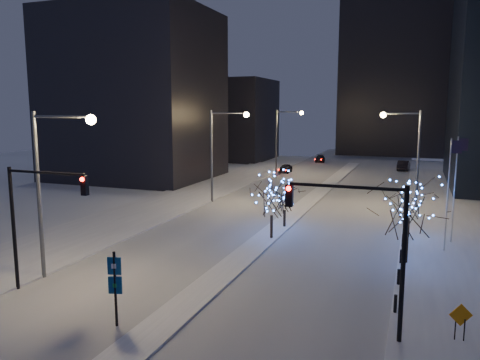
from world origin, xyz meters
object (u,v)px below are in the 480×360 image
at_px(street_lamp_w_near, 52,172).
at_px(holiday_tree_plaza_near, 408,210).
at_px(street_lamp_w_mid, 221,143).
at_px(traffic_signal_west, 34,209).
at_px(holiday_tree_plaza_far, 410,202).
at_px(street_lamp_w_far, 283,132).
at_px(traffic_signal_east, 366,235).
at_px(holiday_tree_median_far, 285,197).
at_px(wayfinding_sign, 115,281).
at_px(construction_sign, 461,318).
at_px(car_near, 285,168).
at_px(street_lamp_east, 409,147).
at_px(car_mid, 404,165).
at_px(car_far, 320,159).
at_px(holiday_tree_median_near, 272,196).

relative_size(street_lamp_w_near, holiday_tree_plaza_near, 1.81).
bearing_deg(street_lamp_w_mid, holiday_tree_plaza_near, -37.12).
xyz_separation_m(traffic_signal_west, holiday_tree_plaza_far, (18.94, 18.84, -1.83)).
height_order(street_lamp_w_far, traffic_signal_east, street_lamp_w_far).
xyz_separation_m(traffic_signal_east, holiday_tree_median_far, (-8.44, 17.73, -2.01)).
distance_m(wayfinding_sign, construction_sign, 15.48).
bearing_deg(car_near, street_lamp_w_mid, -92.10).
xyz_separation_m(street_lamp_w_near, wayfinding_sign, (6.94, -3.89, -4.27)).
height_order(street_lamp_w_mid, street_lamp_east, same).
bearing_deg(traffic_signal_east, car_mid, 90.00).
height_order(holiday_tree_plaza_near, wayfinding_sign, holiday_tree_plaza_near).
xyz_separation_m(traffic_signal_west, car_near, (-0.29, 53.03, -4.06)).
relative_size(holiday_tree_plaza_far, construction_sign, 2.54).
height_order(car_far, construction_sign, construction_sign).
bearing_deg(car_far, construction_sign, -82.82).
distance_m(street_lamp_w_mid, car_near, 26.67).
height_order(holiday_tree_median_far, wayfinding_sign, holiday_tree_median_far).
xyz_separation_m(traffic_signal_east, car_far, (-15.44, 69.26, -4.11)).
bearing_deg(car_near, holiday_tree_plaza_near, -66.37).
distance_m(street_lamp_w_mid, car_mid, 40.63).
bearing_deg(holiday_tree_plaza_far, car_mid, 92.02).
relative_size(street_lamp_w_mid, holiday_tree_median_near, 1.96).
xyz_separation_m(street_lamp_w_mid, street_lamp_w_far, (0.00, 25.00, 0.00)).
xyz_separation_m(street_lamp_w_far, street_lamp_east, (19.02, -22.00, -0.05)).
height_order(traffic_signal_west, holiday_tree_plaza_far, traffic_signal_west).
xyz_separation_m(street_lamp_w_far, holiday_tree_plaza_far, (19.44, -33.16, -3.57)).
bearing_deg(holiday_tree_plaza_near, traffic_signal_west, -147.02).
bearing_deg(holiday_tree_plaza_far, car_far, 108.29).
bearing_deg(car_near, holiday_tree_median_near, -78.04).
bearing_deg(street_lamp_east, street_lamp_w_far, 130.85).
bearing_deg(street_lamp_w_mid, holiday_tree_plaza_far, -22.78).
bearing_deg(holiday_tree_plaza_far, holiday_tree_plaza_near, -90.00).
height_order(street_lamp_east, car_mid, street_lamp_east).
distance_m(car_near, wayfinding_sign, 55.35).
bearing_deg(holiday_tree_plaza_near, street_lamp_east, 91.35).
bearing_deg(car_far, holiday_tree_median_near, -91.52).
bearing_deg(holiday_tree_plaza_near, holiday_tree_plaza_far, 90.00).
relative_size(car_mid, wayfinding_sign, 1.36).
bearing_deg(holiday_tree_plaza_far, car_near, 119.35).
bearing_deg(construction_sign, traffic_signal_east, 176.94).
bearing_deg(traffic_signal_west, car_far, 88.42).
xyz_separation_m(street_lamp_east, wayfinding_sign, (-12.08, -31.89, -4.22)).
relative_size(street_lamp_w_near, street_lamp_w_far, 1.00).
xyz_separation_m(street_lamp_w_mid, holiday_tree_plaza_near, (19.44, -14.71, -2.86)).
relative_size(car_far, holiday_tree_plaza_near, 0.81).
height_order(car_far, holiday_tree_median_near, holiday_tree_median_near).
bearing_deg(holiday_tree_median_far, holiday_tree_plaza_near, -32.78).
bearing_deg(street_lamp_w_near, holiday_tree_plaza_far, 40.90).
height_order(street_lamp_w_far, car_near, street_lamp_w_far).
bearing_deg(wayfinding_sign, street_lamp_w_mid, 88.56).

